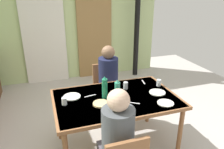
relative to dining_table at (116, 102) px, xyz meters
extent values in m
cube|color=#BED590|center=(-0.24, 2.71, 0.70)|extent=(4.33, 0.10, 2.76)
cube|color=olive|center=(0.40, 2.63, 0.32)|extent=(0.80, 0.05, 2.00)
cylinder|color=black|center=(1.34, 2.36, 0.70)|extent=(0.12, 0.12, 2.76)
cube|color=white|center=(-0.72, 2.61, 0.48)|extent=(0.90, 0.03, 2.32)
cube|color=#8F5C38|center=(0.00, 0.00, 0.05)|extent=(1.51, 0.98, 0.04)
cube|color=beige|center=(0.00, 0.00, 0.07)|extent=(1.45, 0.94, 0.00)
cylinder|color=#8F5C38|center=(0.69, -0.42, -0.33)|extent=(0.06, 0.06, 0.71)
cylinder|color=#8F5C38|center=(-0.69, 0.42, -0.33)|extent=(0.06, 0.06, 0.71)
cylinder|color=#8F5C38|center=(0.69, 0.42, -0.33)|extent=(0.06, 0.06, 0.71)
cube|color=#8F5C38|center=(0.13, 0.77, -0.23)|extent=(0.40, 0.40, 0.04)
cube|color=#8F5C38|center=(0.13, 0.95, -0.02)|extent=(0.38, 0.04, 0.42)
cylinder|color=#8F5C38|center=(0.30, 0.60, -0.48)|extent=(0.04, 0.04, 0.41)
cylinder|color=#8F5C38|center=(-0.04, 0.60, -0.48)|extent=(0.04, 0.04, 0.41)
cylinder|color=#8F5C38|center=(0.30, 0.94, -0.48)|extent=(0.04, 0.04, 0.41)
cylinder|color=#8F5C38|center=(-0.04, 0.94, -0.48)|extent=(0.04, 0.04, 0.41)
cylinder|color=#4C5156|center=(-0.23, -0.72, 0.09)|extent=(0.30, 0.30, 0.52)
sphere|color=beige|center=(-0.23, -0.72, 0.44)|extent=(0.20, 0.20, 0.20)
cube|color=#28264B|center=(0.13, 0.61, -0.17)|extent=(0.30, 0.22, 0.12)
cylinder|color=#1E2347|center=(0.13, 0.72, 0.09)|extent=(0.30, 0.30, 0.52)
sphere|color=#846047|center=(0.13, 0.72, 0.44)|extent=(0.20, 0.20, 0.20)
cylinder|color=#207952|center=(-0.13, 0.04, 0.19)|extent=(0.07, 0.07, 0.25)
cone|color=#1D7F5E|center=(-0.13, 0.04, 0.33)|extent=(0.05, 0.05, 0.04)
cylinder|color=#339071|center=(-0.03, -0.14, 0.20)|extent=(0.06, 0.06, 0.26)
cone|color=teal|center=(-0.03, -0.14, 0.35)|extent=(0.05, 0.05, 0.04)
cylinder|color=white|center=(0.55, -0.04, 0.07)|extent=(0.21, 0.21, 0.01)
cylinder|color=white|center=(0.50, -0.32, 0.07)|extent=(0.19, 0.19, 0.01)
cylinder|color=white|center=(-0.51, 0.19, 0.07)|extent=(0.21, 0.21, 0.01)
cylinder|color=silver|center=(-0.62, 0.03, 0.11)|extent=(0.06, 0.06, 0.09)
cylinder|color=silver|center=(0.21, 0.20, 0.11)|extent=(0.06, 0.06, 0.09)
cylinder|color=silver|center=(0.67, 0.14, 0.11)|extent=(0.06, 0.06, 0.09)
cylinder|color=#DBB77A|center=(-0.22, -0.10, 0.08)|extent=(0.19, 0.19, 0.02)
cube|color=silver|center=(-0.29, 0.14, 0.07)|extent=(0.15, 0.04, 0.00)
cube|color=silver|center=(0.15, -0.19, 0.07)|extent=(0.13, 0.10, 0.00)
cube|color=silver|center=(0.53, 0.32, 0.07)|extent=(0.04, 0.15, 0.00)
cube|color=silver|center=(-0.03, -0.38, 0.07)|extent=(0.15, 0.07, 0.00)
camera|label=1|loc=(-0.80, -2.24, 1.32)|focal=34.81mm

